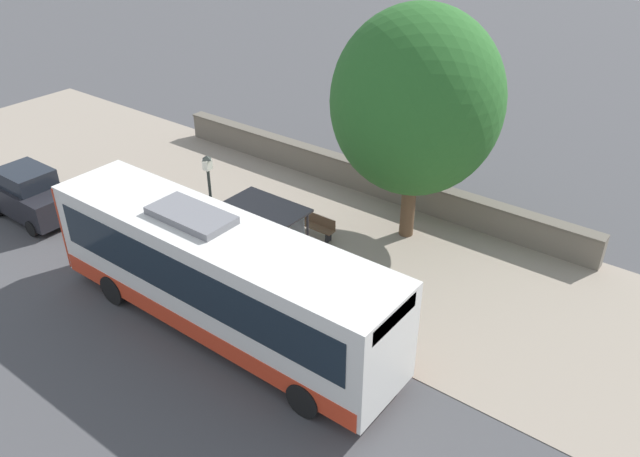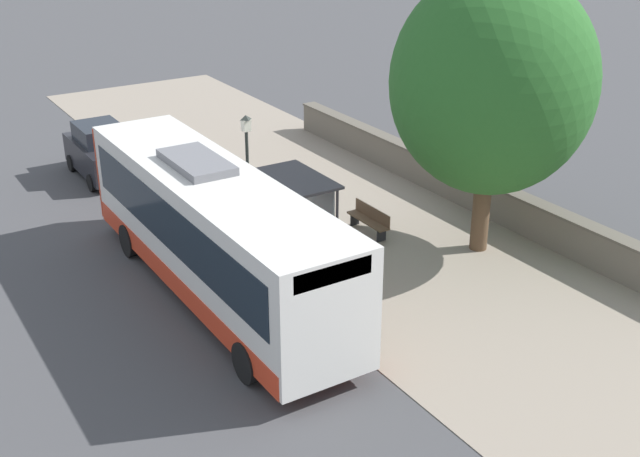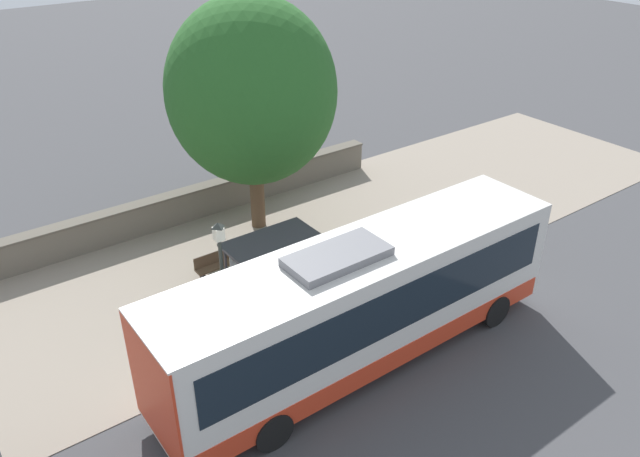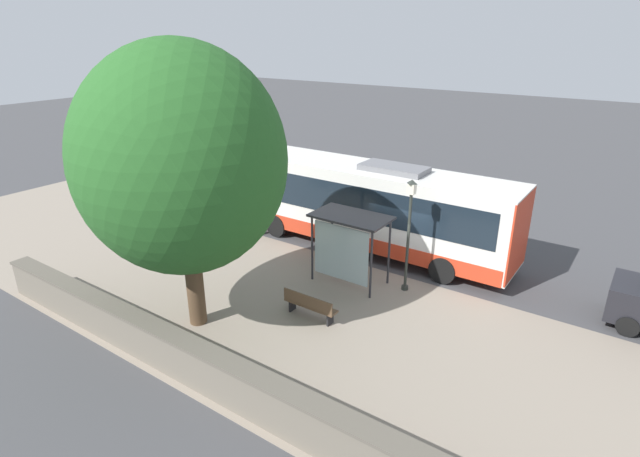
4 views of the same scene
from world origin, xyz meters
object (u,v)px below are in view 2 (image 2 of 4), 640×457
(bus_shelter, at_px, (300,192))
(bench, at_px, (369,219))
(street_lamp_near, at_px, (248,167))
(parked_car_behind_bus, at_px, (102,152))
(bus, at_px, (214,231))
(pedestrian, at_px, (367,321))
(shade_tree, at_px, (492,83))

(bus_shelter, height_order, bench, bus_shelter)
(bench, relative_size, street_lamp_near, 0.46)
(bus_shelter, relative_size, parked_car_behind_bus, 0.70)
(bus, bearing_deg, pedestrian, 108.02)
(bus_shelter, height_order, pedestrian, bus_shelter)
(bench, distance_m, parked_car_behind_bus, 11.15)
(bus, height_order, street_lamp_near, street_lamp_near)
(bus_shelter, bearing_deg, pedestrian, 74.27)
(pedestrian, distance_m, shade_tree, 8.33)
(parked_car_behind_bus, bearing_deg, bus, 88.03)
(bus_shelter, bearing_deg, shade_tree, 153.21)
(bench, relative_size, parked_car_behind_bus, 0.47)
(parked_car_behind_bus, bearing_deg, street_lamp_near, 104.62)
(street_lamp_near, bearing_deg, bus_shelter, 110.55)
(bus_shelter, distance_m, pedestrian, 5.99)
(shade_tree, bearing_deg, bus, -11.58)
(parked_car_behind_bus, bearing_deg, bus_shelter, 105.80)
(shade_tree, distance_m, parked_car_behind_bus, 15.21)
(bus_shelter, xyz_separation_m, shade_tree, (-4.89, 2.47, 3.10))
(pedestrian, xyz_separation_m, street_lamp_near, (-0.88, -7.62, 1.33))
(shade_tree, bearing_deg, pedestrian, 26.36)
(parked_car_behind_bus, bearing_deg, pedestrian, 94.44)
(street_lamp_near, bearing_deg, parked_car_behind_bus, -75.38)
(bus, relative_size, shade_tree, 1.39)
(bench, bearing_deg, bus, 10.46)
(pedestrian, height_order, street_lamp_near, street_lamp_near)
(bus_shelter, distance_m, street_lamp_near, 2.09)
(bench, xyz_separation_m, street_lamp_near, (3.44, -1.66, 1.93))
(pedestrian, height_order, parked_car_behind_bus, parked_car_behind_bus)
(bus, distance_m, shade_tree, 8.87)
(pedestrian, distance_m, bench, 7.38)
(bus, height_order, bus_shelter, bus)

